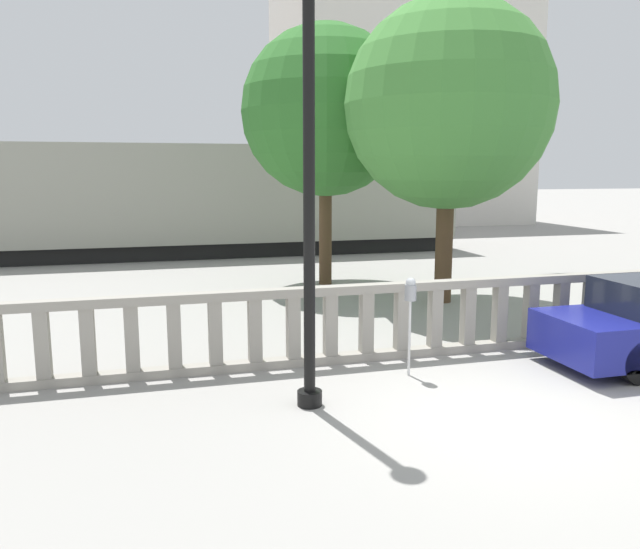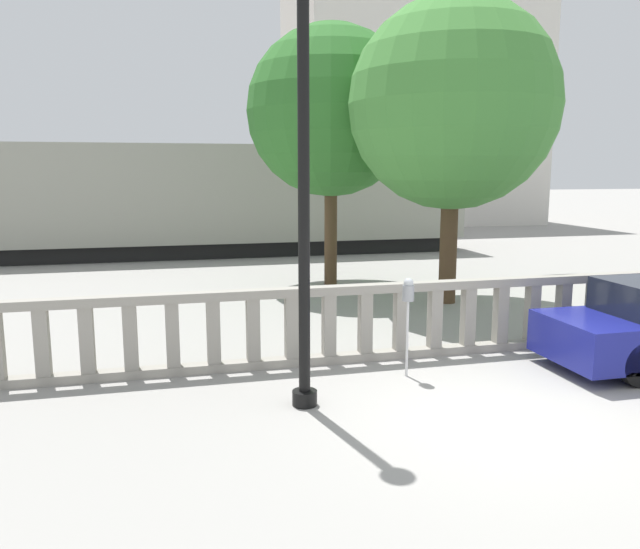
% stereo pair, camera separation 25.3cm
% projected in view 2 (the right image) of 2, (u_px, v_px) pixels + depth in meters
% --- Properties ---
extents(ground_plane, '(160.00, 160.00, 0.00)m').
position_uv_depth(ground_plane, '(501.00, 418.00, 7.87)').
color(ground_plane, gray).
extents(balustrade, '(17.42, 0.24, 1.27)m').
position_uv_depth(balustrade, '(418.00, 320.00, 10.37)').
color(balustrade, gray).
rests_on(balustrade, ground).
extents(lamppost, '(0.37, 0.37, 5.70)m').
position_uv_depth(lamppost, '(304.00, 163.00, 7.78)').
color(lamppost, black).
rests_on(lamppost, ground).
extents(parking_meter, '(0.17, 0.17, 1.52)m').
position_uv_depth(parking_meter, '(408.00, 297.00, 9.28)').
color(parking_meter, silver).
rests_on(parking_meter, ground).
extents(train_near, '(25.88, 2.62, 4.56)m').
position_uv_depth(train_near, '(113.00, 200.00, 21.66)').
color(train_near, black).
rests_on(train_near, ground).
extents(train_far, '(28.79, 2.99, 3.86)m').
position_uv_depth(train_far, '(200.00, 197.00, 32.13)').
color(train_far, black).
rests_on(train_far, ground).
extents(building_block, '(13.59, 8.93, 14.27)m').
position_uv_depth(building_block, '(409.00, 100.00, 36.68)').
color(building_block, beige).
rests_on(building_block, ground).
extents(tree_left, '(4.45, 4.45, 6.83)m').
position_uv_depth(tree_left, '(331.00, 112.00, 16.32)').
color(tree_left, '#4C3823').
rests_on(tree_left, ground).
extents(tree_right, '(4.72, 4.72, 6.91)m').
position_uv_depth(tree_right, '(453.00, 105.00, 13.98)').
color(tree_right, '#4C3823').
rests_on(tree_right, ground).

